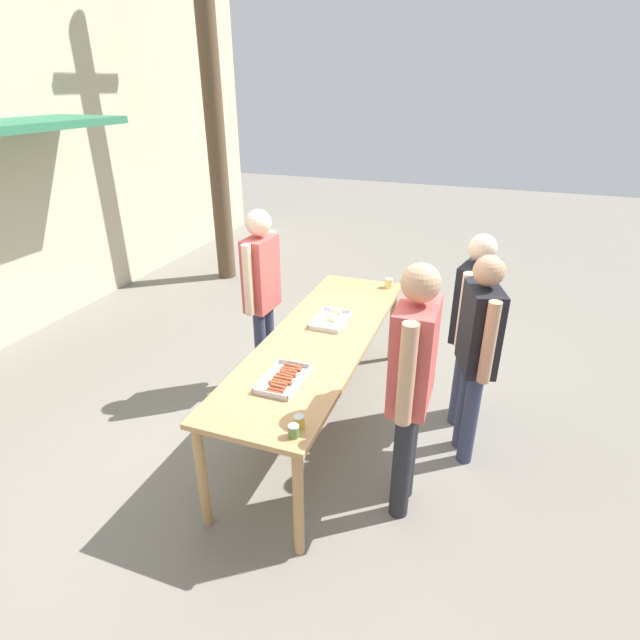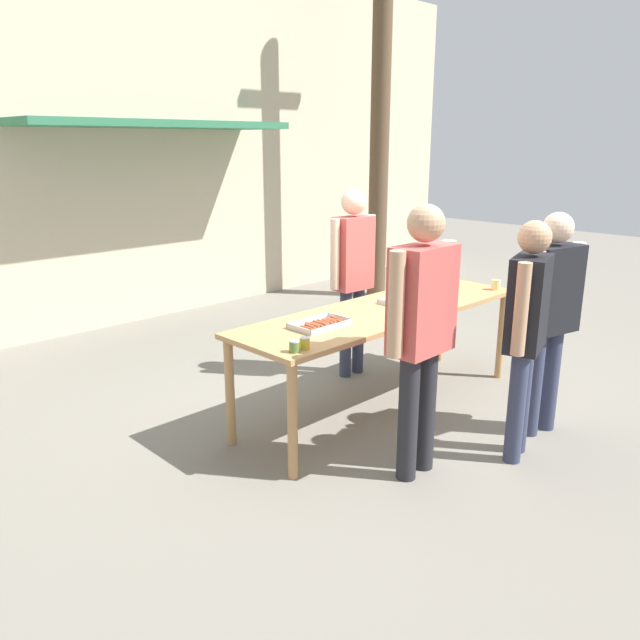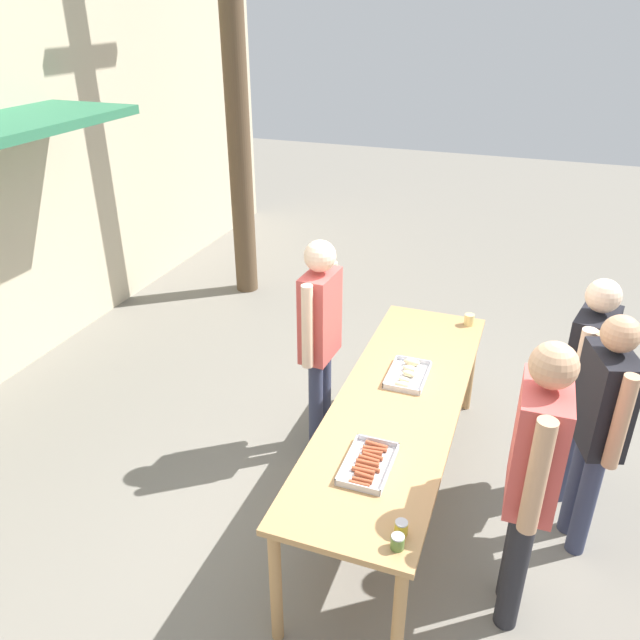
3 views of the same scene
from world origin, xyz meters
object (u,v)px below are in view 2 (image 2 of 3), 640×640
object	(u,v)px
beer_cup	(496,285)
person_customer_holding_hotdog	(421,320)
person_customer_with_cup	(550,306)
utility_pole	(380,107)
person_server_behind_table	(353,265)
food_tray_sausages	(320,324)
person_customer_waiting_in_line	(527,321)
condiment_jar_ketchup	(305,343)
food_tray_buns	(406,300)
condiment_jar_mustard	(294,346)

from	to	relation	value
beer_cup	person_customer_holding_hotdog	world-z (taller)	person_customer_holding_hotdog
person_customer_with_cup	utility_pole	bearing A→B (deg)	-110.37
person_customer_holding_hotdog	person_server_behind_table	bearing A→B (deg)	-125.28
food_tray_sausages	utility_pole	size ratio (longest dim) A/B	0.08
person_customer_waiting_in_line	utility_pole	distance (m)	5.22
food_tray_sausages	beer_cup	xyz separation A→B (m)	(2.00, -0.30, 0.03)
person_customer_with_cup	person_customer_waiting_in_line	bearing A→B (deg)	21.54
condiment_jar_ketchup	person_customer_waiting_in_line	bearing A→B (deg)	-38.53
food_tray_buns	person_customer_with_cup	bearing A→B (deg)	-79.75
person_customer_holding_hotdog	person_customer_waiting_in_line	bearing A→B (deg)	151.84
condiment_jar_ketchup	beer_cup	size ratio (longest dim) A/B	0.84
person_customer_waiting_in_line	condiment_jar_ketchup	bearing A→B (deg)	-55.61
food_tray_sausages	person_customer_waiting_in_line	bearing A→B (deg)	-58.91
food_tray_sausages	person_server_behind_table	xyz separation A→B (m)	(1.13, 0.71, 0.20)
condiment_jar_mustard	condiment_jar_ketchup	world-z (taller)	same
person_customer_with_cup	utility_pole	size ratio (longest dim) A/B	0.33
food_tray_buns	beer_cup	size ratio (longest dim) A/B	4.47
utility_pole	beer_cup	bearing A→B (deg)	-120.97
person_server_behind_table	person_customer_with_cup	bearing A→B (deg)	-82.94
food_tray_sausages	person_customer_with_cup	xyz separation A→B (m)	(1.26, -1.18, 0.13)
food_tray_buns	person_customer_waiting_in_line	distance (m)	1.30
food_tray_sausages	person_customer_with_cup	size ratio (longest dim) A/B	0.25
condiment_jar_ketchup	utility_pole	world-z (taller)	utility_pole
beer_cup	person_customer_with_cup	bearing A→B (deg)	-130.30
utility_pole	food_tray_sausages	bearing A→B (deg)	-144.79
food_tray_sausages	utility_pole	distance (m)	4.96
food_tray_sausages	beer_cup	bearing A→B (deg)	-8.46
condiment_jar_ketchup	person_customer_with_cup	xyz separation A→B (m)	(1.70, -0.88, 0.11)
person_server_behind_table	person_customer_holding_hotdog	world-z (taller)	person_customer_holding_hotdog
person_customer_with_cup	beer_cup	bearing A→B (deg)	-117.37
food_tray_sausages	condiment_jar_mustard	xyz separation A→B (m)	(-0.54, -0.30, 0.02)
food_tray_sausages	person_customer_holding_hotdog	xyz separation A→B (m)	(0.04, -0.89, 0.21)
condiment_jar_ketchup	beer_cup	xyz separation A→B (m)	(2.45, 0.00, 0.01)
person_customer_waiting_in_line	beer_cup	bearing A→B (deg)	-159.56
food_tray_buns	condiment_jar_mustard	distance (m)	1.61
condiment_jar_mustard	utility_pole	bearing A→B (deg)	34.54
food_tray_sausages	person_customer_holding_hotdog	size ratio (longest dim) A/B	0.24
food_tray_buns	condiment_jar_ketchup	world-z (taller)	condiment_jar_ketchup
condiment_jar_ketchup	food_tray_sausages	bearing A→B (deg)	34.11
beer_cup	utility_pole	size ratio (longest dim) A/B	0.02
food_tray_sausages	beer_cup	world-z (taller)	beer_cup
condiment_jar_mustard	person_customer_with_cup	distance (m)	2.00
person_server_behind_table	person_customer_waiting_in_line	distance (m)	2.00
beer_cup	condiment_jar_mustard	bearing A→B (deg)	-179.85
beer_cup	utility_pole	bearing A→B (deg)	59.03
food_tray_buns	person_server_behind_table	size ratio (longest dim) A/B	0.24
food_tray_buns	condiment_jar_mustard	xyz separation A→B (m)	(-1.58, -0.31, 0.02)
food_tray_sausages	person_server_behind_table	world-z (taller)	person_server_behind_table
person_server_behind_table	condiment_jar_ketchup	bearing A→B (deg)	-144.06
food_tray_sausages	person_customer_waiting_in_line	size ratio (longest dim) A/B	0.26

